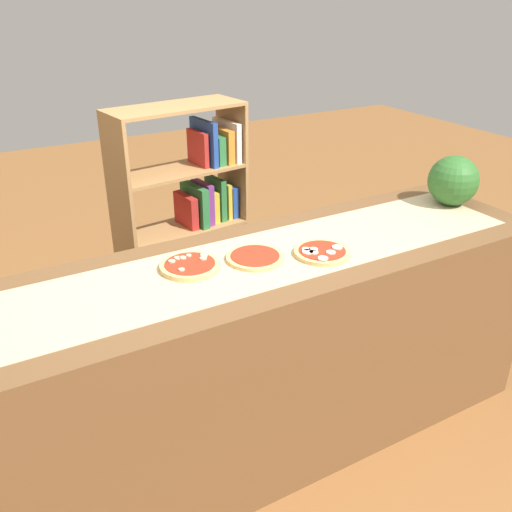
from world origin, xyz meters
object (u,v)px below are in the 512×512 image
pizza_plain_1 (255,257)px  bookshelf (198,225)px  pizza_mozzarella_2 (322,252)px  pizza_mushroom_0 (190,266)px  watermelon (453,181)px

pizza_plain_1 → bookshelf: (0.20, 1.04, -0.28)m
pizza_mozzarella_2 → bookshelf: size_ratio=0.17×
pizza_mushroom_0 → watermelon: (1.43, 0.01, 0.11)m
pizza_mozzarella_2 → bookshelf: 1.17m
pizza_plain_1 → pizza_mozzarella_2: bearing=-20.7°
pizza_mushroom_0 → pizza_mozzarella_2: 0.55m
pizza_mushroom_0 → pizza_mozzarella_2: pizza_mushroom_0 is taller
bookshelf → pizza_plain_1: bearing=-100.9°
watermelon → bookshelf: bookshelf is taller
pizza_mozzarella_2 → bookshelf: (-0.06, 1.14, -0.28)m
pizza_mushroom_0 → watermelon: 1.44m
pizza_plain_1 → bookshelf: bearing=79.1°
pizza_plain_1 → watermelon: size_ratio=0.95×
pizza_plain_1 → bookshelf: bookshelf is taller
bookshelf → pizza_mushroom_0: bearing=-115.2°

